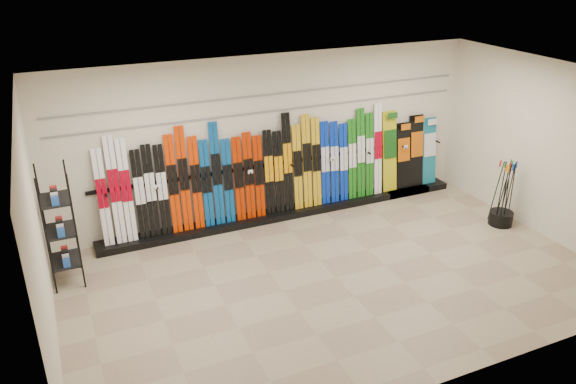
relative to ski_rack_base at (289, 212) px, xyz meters
name	(u,v)px	position (x,y,z in m)	size (l,w,h in m)	color
floor	(336,277)	(-0.22, -2.28, -0.06)	(8.00, 8.00, 0.00)	gray
back_wall	(273,138)	(-0.22, 0.22, 1.44)	(8.00, 8.00, 0.00)	beige
left_wall	(38,243)	(-4.22, -2.28, 1.44)	(5.00, 5.00, 0.00)	beige
right_wall	(547,150)	(3.78, -2.28, 1.44)	(5.00, 5.00, 0.00)	beige
ceiling	(344,84)	(-0.22, -2.28, 2.94)	(8.00, 8.00, 0.00)	silver
ski_rack_base	(289,212)	(0.00, 0.00, 0.00)	(8.00, 0.40, 0.12)	black
skis	(253,173)	(-0.68, 0.05, 0.88)	(5.38, 0.24, 1.84)	white
snowboards	(409,152)	(2.69, 0.07, 0.78)	(1.27, 0.25, 1.61)	gold
accessory_rack	(60,227)	(-3.97, -0.69, 0.85)	(0.40, 0.60, 1.82)	black
pole_bin	(501,218)	(3.38, -1.91, 0.07)	(0.42, 0.42, 0.25)	black
ski_poles	(504,193)	(3.37, -1.90, 0.55)	(0.39, 0.37, 1.18)	black
slatwall_rail_0	(273,111)	(-0.22, 0.20, 1.94)	(7.60, 0.02, 0.03)	gray
slatwall_rail_1	(273,94)	(-0.22, 0.20, 2.24)	(7.60, 0.02, 0.03)	gray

